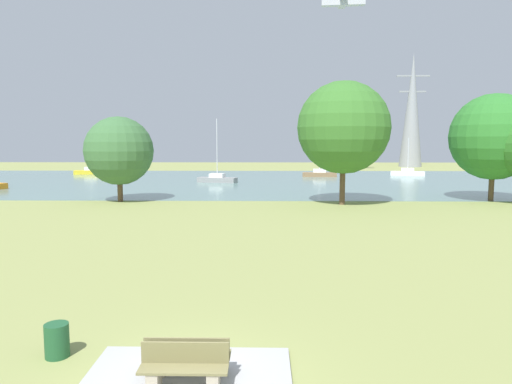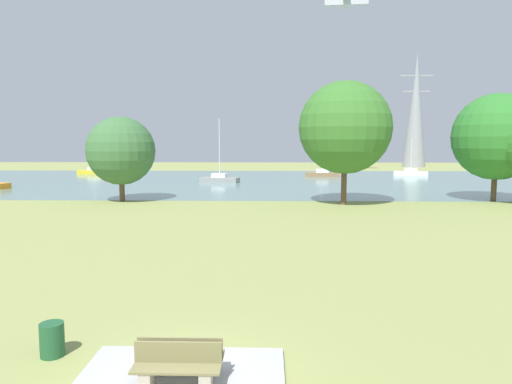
{
  "view_description": "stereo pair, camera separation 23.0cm",
  "coord_description": "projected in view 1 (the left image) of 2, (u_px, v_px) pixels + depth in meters",
  "views": [
    {
      "loc": [
        1.62,
        -9.18,
        5.07
      ],
      "look_at": [
        1.15,
        15.92,
        2.32
      ],
      "focal_mm": 32.69,
      "sensor_mm": 36.0,
      "label": 1
    },
    {
      "loc": [
        1.85,
        -9.17,
        5.07
      ],
      "look_at": [
        1.15,
        15.92,
        2.32
      ],
      "focal_mm": 32.69,
      "sensor_mm": 36.0,
      "label": 2
    }
  ],
  "objects": [
    {
      "name": "bench_facing_inland",
      "position": [
        184.0,
        370.0,
        9.39
      ],
      "size": [
        1.8,
        0.48,
        0.89
      ],
      "color": "#ADA18A",
      "rests_on": "concrete_pad"
    },
    {
      "name": "tree_west_near",
      "position": [
        119.0,
        151.0,
        38.78
      ],
      "size": [
        5.7,
        5.7,
        7.11
      ],
      "color": "brown",
      "rests_on": "ground"
    },
    {
      "name": "sailboat_gray",
      "position": [
        217.0,
        179.0,
        57.16
      ],
      "size": [
        5.03,
        2.76,
        7.76
      ],
      "color": "gray",
      "rests_on": "water_surface"
    },
    {
      "name": "litter_bin",
      "position": [
        57.0,
        340.0,
        10.96
      ],
      "size": [
        0.56,
        0.56,
        0.8
      ],
      "primitive_type": "cylinder",
      "color": "#1E512D",
      "rests_on": "ground"
    },
    {
      "name": "ground_plane",
      "position": [
        241.0,
        216.0,
        31.57
      ],
      "size": [
        160.0,
        160.0,
        0.0
      ],
      "primitive_type": "plane",
      "color": "#8C9351"
    },
    {
      "name": "sailboat_white",
      "position": [
        408.0,
        173.0,
        68.66
      ],
      "size": [
        5.03,
        2.84,
        5.52
      ],
      "color": "white",
      "rests_on": "water_surface"
    },
    {
      "name": "water_surface",
      "position": [
        252.0,
        181.0,
        59.4
      ],
      "size": [
        140.0,
        40.0,
        0.02
      ],
      "primitive_type": "cube",
      "color": "slate",
      "rests_on": "ground"
    },
    {
      "name": "tree_mid_shore",
      "position": [
        494.0,
        137.0,
        38.97
      ],
      "size": [
        7.22,
        7.22,
        9.03
      ],
      "color": "brown",
      "rests_on": "ground"
    },
    {
      "name": "concrete_pad",
      "position": [
        187.0,
        383.0,
        9.7
      ],
      "size": [
        4.4,
        3.2,
        0.1
      ],
      "primitive_type": "cube",
      "color": "#A7A7A7",
      "rests_on": "ground"
    },
    {
      "name": "sailboat_brown",
      "position": [
        319.0,
        174.0,
        66.29
      ],
      "size": [
        4.9,
        1.87,
        6.84
      ],
      "color": "brown",
      "rests_on": "water_surface"
    },
    {
      "name": "bench_facing_water",
      "position": [
        188.0,
        358.0,
        9.92
      ],
      "size": [
        1.8,
        0.48,
        0.89
      ],
      "color": "#ADA18A",
      "rests_on": "concrete_pad"
    },
    {
      "name": "electricity_pylon",
      "position": [
        412.0,
        110.0,
        91.13
      ],
      "size": [
        6.4,
        4.4,
        22.09
      ],
      "color": "gray",
      "rests_on": "ground"
    },
    {
      "name": "light_aircraft",
      "position": [
        343.0,
        2.0,
        69.22
      ],
      "size": [
        6.47,
        8.46,
        2.1
      ],
      "color": "silver"
    },
    {
      "name": "tree_east_far",
      "position": [
        344.0,
        128.0,
        36.74
      ],
      "size": [
        7.32,
        7.32,
        9.79
      ],
      "color": "brown",
      "rests_on": "ground"
    },
    {
      "name": "sailboat_yellow",
      "position": [
        91.0,
        171.0,
        71.16
      ],
      "size": [
        5.01,
        2.49,
        6.07
      ],
      "color": "yellow",
      "rests_on": "water_surface"
    }
  ]
}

